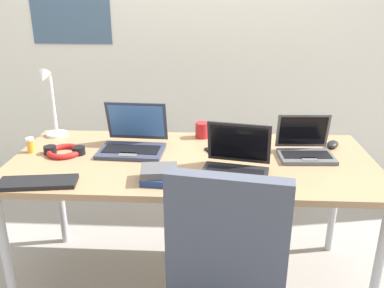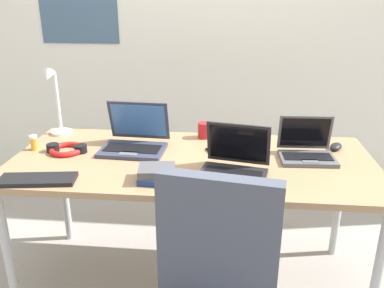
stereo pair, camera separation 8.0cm
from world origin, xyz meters
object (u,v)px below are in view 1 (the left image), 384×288
(laptop_back_right, at_px, (236,165))
(coffee_mug, at_px, (203,130))
(laptop_by_keyboard, at_px, (305,148))
(headphones, at_px, (65,151))
(cell_phone, at_px, (215,152))
(pill_bottle, at_px, (30,145))
(laptop_far_corner, at_px, (133,141))
(desk_lamp, at_px, (51,104))
(external_keyboard, at_px, (38,183))
(computer_mouse, at_px, (333,144))
(book_stack, at_px, (162,175))

(laptop_back_right, relative_size, coffee_mug, 3.00)
(laptop_by_keyboard, height_order, headphones, laptop_by_keyboard)
(cell_phone, distance_m, coffee_mug, 0.25)
(laptop_back_right, relative_size, pill_bottle, 4.29)
(laptop_far_corner, height_order, coffee_mug, laptop_far_corner)
(laptop_by_keyboard, distance_m, laptop_back_right, 0.43)
(desk_lamp, xyz_separation_m, laptop_by_keyboard, (1.37, -0.21, -0.16))
(laptop_back_right, distance_m, external_keyboard, 0.87)
(headphones, bearing_deg, desk_lamp, 120.67)
(cell_phone, bearing_deg, external_keyboard, -179.51)
(desk_lamp, height_order, laptop_far_corner, desk_lamp)
(laptop_back_right, bearing_deg, laptop_by_keyboard, 32.43)
(laptop_by_keyboard, height_order, laptop_far_corner, laptop_far_corner)
(laptop_far_corner, xyz_separation_m, headphones, (-0.34, -0.07, -0.03))
(laptop_by_keyboard, distance_m, cell_phone, 0.45)
(laptop_far_corner, bearing_deg, headphones, -167.78)
(computer_mouse, relative_size, cell_phone, 0.71)
(book_stack, height_order, coffee_mug, coffee_mug)
(laptop_far_corner, height_order, book_stack, laptop_far_corner)
(laptop_by_keyboard, bearing_deg, laptop_far_corner, 177.57)
(coffee_mug, bearing_deg, external_keyboard, -137.24)
(laptop_far_corner, bearing_deg, pill_bottle, -173.43)
(laptop_far_corner, xyz_separation_m, book_stack, (0.19, -0.36, -0.02))
(desk_lamp, distance_m, coffee_mug, 0.86)
(laptop_back_right, xyz_separation_m, external_keyboard, (-0.86, -0.16, -0.03))
(pill_bottle, bearing_deg, computer_mouse, 5.62)
(pill_bottle, height_order, coffee_mug, coffee_mug)
(laptop_back_right, distance_m, book_stack, 0.34)
(computer_mouse, height_order, coffee_mug, coffee_mug)
(computer_mouse, bearing_deg, laptop_far_corner, -144.96)
(computer_mouse, relative_size, pill_bottle, 1.22)
(headphones, height_order, book_stack, book_stack)
(laptop_back_right, relative_size, computer_mouse, 3.53)
(desk_lamp, xyz_separation_m, laptop_far_corner, (0.49, -0.17, -0.15))
(external_keyboard, relative_size, pill_bottle, 4.18)
(desk_lamp, distance_m, external_keyboard, 0.64)
(laptop_by_keyboard, bearing_deg, computer_mouse, 37.16)
(desk_lamp, xyz_separation_m, laptop_back_right, (1.01, -0.44, -0.15))
(laptop_by_keyboard, relative_size, computer_mouse, 2.89)
(computer_mouse, xyz_separation_m, pill_bottle, (-1.58, -0.16, 0.02))
(laptop_by_keyboard, xyz_separation_m, laptop_far_corner, (-0.88, 0.04, 0.01))
(computer_mouse, height_order, headphones, headphones)
(desk_lamp, relative_size, book_stack, 1.96)
(laptop_by_keyboard, xyz_separation_m, coffee_mug, (-0.52, 0.25, 0.00))
(laptop_back_right, relative_size, external_keyboard, 1.03)
(pill_bottle, bearing_deg, laptop_back_right, -11.15)
(pill_bottle, distance_m, book_stack, 0.78)
(laptop_far_corner, distance_m, headphones, 0.35)
(laptop_back_right, bearing_deg, laptop_far_corner, 152.95)
(computer_mouse, distance_m, cell_phone, 0.64)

